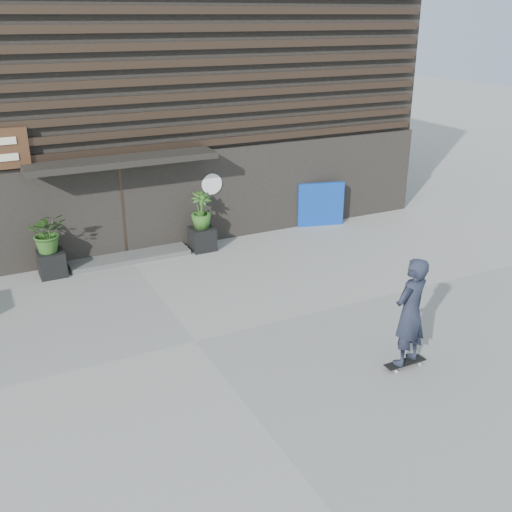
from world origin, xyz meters
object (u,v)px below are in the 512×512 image
planter_pot_right (202,239)px  skateboarder (410,312)px  blue_tarp (321,204)px  planter_pot_left (52,264)px

planter_pot_right → skateboarder: size_ratio=0.29×
planter_pot_right → blue_tarp: size_ratio=0.44×
planter_pot_left → blue_tarp: (7.61, 0.30, 0.34)m
planter_pot_left → skateboarder: (4.87, -6.86, 0.77)m
planter_pot_right → blue_tarp: blue_tarp is taller
planter_pot_right → skateboarder: skateboarder is taller
blue_tarp → skateboarder: (-2.74, -7.16, 0.43)m
planter_pot_left → planter_pot_right: same height
planter_pot_left → blue_tarp: blue_tarp is taller
skateboarder → planter_pot_left: bearing=125.4°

